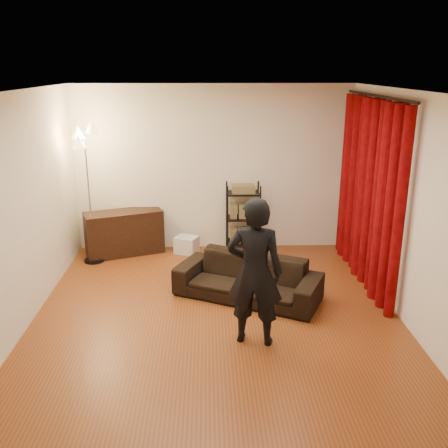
{
  "coord_description": "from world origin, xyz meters",
  "views": [
    {
      "loc": [
        -0.1,
        -5.54,
        2.96
      ],
      "look_at": [
        0.1,
        0.3,
        1.1
      ],
      "focal_mm": 40.0,
      "sensor_mm": 36.0,
      "label": 1
    }
  ],
  "objects_px": {
    "wire_shelf": "(243,218)",
    "floor_lamp": "(89,196)",
    "person": "(255,272)",
    "media_cabinet": "(124,233)",
    "sofa": "(247,278)",
    "storage_boxes": "(187,245)"
  },
  "relations": [
    {
      "from": "wire_shelf",
      "to": "floor_lamp",
      "type": "distance_m",
      "value": 2.46
    },
    {
      "from": "person",
      "to": "media_cabinet",
      "type": "bearing_deg",
      "value": -43.57
    },
    {
      "from": "person",
      "to": "wire_shelf",
      "type": "relative_size",
      "value": 1.46
    },
    {
      "from": "media_cabinet",
      "to": "floor_lamp",
      "type": "xyz_separation_m",
      "value": [
        -0.44,
        -0.34,
        0.71
      ]
    },
    {
      "from": "sofa",
      "to": "storage_boxes",
      "type": "xyz_separation_m",
      "value": [
        -0.87,
        1.68,
        -0.13
      ]
    },
    {
      "from": "storage_boxes",
      "to": "floor_lamp",
      "type": "xyz_separation_m",
      "value": [
        -1.45,
        -0.3,
        0.92
      ]
    },
    {
      "from": "storage_boxes",
      "to": "wire_shelf",
      "type": "relative_size",
      "value": 0.3
    },
    {
      "from": "floor_lamp",
      "to": "wire_shelf",
      "type": "bearing_deg",
      "value": 9.29
    },
    {
      "from": "sofa",
      "to": "wire_shelf",
      "type": "bearing_deg",
      "value": 113.97
    },
    {
      "from": "person",
      "to": "storage_boxes",
      "type": "distance_m",
      "value": 2.99
    },
    {
      "from": "media_cabinet",
      "to": "storage_boxes",
      "type": "bearing_deg",
      "value": -23.03
    },
    {
      "from": "media_cabinet",
      "to": "wire_shelf",
      "type": "xyz_separation_m",
      "value": [
        1.94,
        0.05,
        0.22
      ]
    },
    {
      "from": "person",
      "to": "storage_boxes",
      "type": "height_order",
      "value": "person"
    },
    {
      "from": "person",
      "to": "media_cabinet",
      "type": "height_order",
      "value": "person"
    },
    {
      "from": "media_cabinet",
      "to": "storage_boxes",
      "type": "height_order",
      "value": "media_cabinet"
    },
    {
      "from": "media_cabinet",
      "to": "wire_shelf",
      "type": "distance_m",
      "value": 1.96
    },
    {
      "from": "media_cabinet",
      "to": "storage_boxes",
      "type": "relative_size",
      "value": 3.52
    },
    {
      "from": "media_cabinet",
      "to": "sofa",
      "type": "bearing_deg",
      "value": -63.33
    },
    {
      "from": "floor_lamp",
      "to": "sofa",
      "type": "bearing_deg",
      "value": -30.72
    },
    {
      "from": "media_cabinet",
      "to": "wire_shelf",
      "type": "bearing_deg",
      "value": -19.47
    },
    {
      "from": "media_cabinet",
      "to": "storage_boxes",
      "type": "xyz_separation_m",
      "value": [
        1.01,
        -0.04,
        -0.21
      ]
    },
    {
      "from": "storage_boxes",
      "to": "floor_lamp",
      "type": "distance_m",
      "value": 1.75
    }
  ]
}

